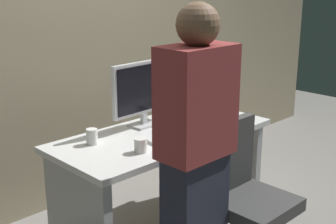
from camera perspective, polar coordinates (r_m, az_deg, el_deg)
The scene contains 11 objects.
wall_back at distance 3.66m, azimuth -10.82°, elevation 12.16°, with size 6.40×0.10×3.00m, color tan.
desk at distance 3.18m, azimuth -0.63°, elevation -6.34°, with size 1.52×0.69×0.75m.
office_chair at distance 2.87m, azimuth 9.55°, elevation -11.37°, with size 0.52×0.52×0.94m.
person_at_desk at distance 2.44m, azimuth 3.43°, elevation -5.55°, with size 0.40×0.24×1.64m.
monitor at distance 3.16m, azimuth -3.06°, elevation 2.71°, with size 0.54×0.15×0.46m.
keyboard at distance 3.01m, azimuth 0.93°, elevation -2.87°, with size 0.43×0.13×0.02m, color white.
mouse at distance 3.20m, azimuth 4.71°, elevation -1.62°, with size 0.06×0.10×0.03m, color black.
cup_near_keyboard at distance 2.74m, azimuth -3.41°, elevation -4.12°, with size 0.08×0.08×0.09m, color white.
cup_by_monitor at distance 2.91m, azimuth -9.39°, elevation -3.01°, with size 0.07×0.07×0.10m, color white.
book_stack at distance 3.41m, azimuth 3.84°, elevation 0.96°, with size 0.23×0.19×0.19m.
cell_phone at distance 3.33m, azimuth 7.08°, elevation -1.20°, with size 0.07×0.14×0.01m, color black.
Camera 1 is at (-2.03, -2.12, 1.75)m, focal length 49.30 mm.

